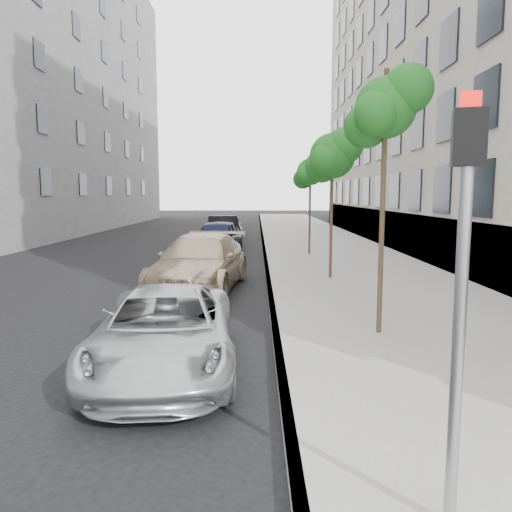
{
  "coord_description": "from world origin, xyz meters",
  "views": [
    {
      "loc": [
        0.79,
        -8.06,
        2.84
      ],
      "look_at": [
        0.78,
        2.72,
        1.5
      ],
      "focal_mm": 35.0,
      "sensor_mm": 36.0,
      "label": 1
    }
  ],
  "objects_px": {
    "signal_pole": "(462,268)",
    "sedan_blue": "(218,238)",
    "minivan": "(165,331)",
    "tree_near": "(387,109)",
    "sedan_rear": "(229,227)",
    "tree_mid": "(333,156)",
    "suv": "(200,263)",
    "sedan_black": "(223,230)",
    "tree_far": "(311,172)"
  },
  "relations": [
    {
      "from": "tree_mid",
      "to": "signal_pole",
      "type": "distance_m",
      "value": 12.43
    },
    {
      "from": "sedan_black",
      "to": "sedan_rear",
      "type": "xyz_separation_m",
      "value": [
        0.04,
        5.2,
        -0.16
      ]
    },
    {
      "from": "signal_pole",
      "to": "suv",
      "type": "bearing_deg",
      "value": 122.43
    },
    {
      "from": "sedan_blue",
      "to": "sedan_rear",
      "type": "xyz_separation_m",
      "value": [
        -0.08,
        10.61,
        -0.18
      ]
    },
    {
      "from": "signal_pole",
      "to": "sedan_blue",
      "type": "relative_size",
      "value": 0.72
    },
    {
      "from": "tree_near",
      "to": "minivan",
      "type": "distance_m",
      "value": 5.71
    },
    {
      "from": "tree_far",
      "to": "sedan_black",
      "type": "relative_size",
      "value": 0.93
    },
    {
      "from": "sedan_blue",
      "to": "sedan_rear",
      "type": "distance_m",
      "value": 10.61
    },
    {
      "from": "tree_near",
      "to": "sedan_rear",
      "type": "distance_m",
      "value": 25.0
    },
    {
      "from": "tree_mid",
      "to": "sedan_blue",
      "type": "height_order",
      "value": "tree_mid"
    },
    {
      "from": "minivan",
      "to": "tree_near",
      "type": "bearing_deg",
      "value": 19.45
    },
    {
      "from": "signal_pole",
      "to": "sedan_black",
      "type": "height_order",
      "value": "signal_pole"
    },
    {
      "from": "tree_near",
      "to": "minivan",
      "type": "height_order",
      "value": "tree_near"
    },
    {
      "from": "tree_mid",
      "to": "tree_far",
      "type": "height_order",
      "value": "tree_mid"
    },
    {
      "from": "minivan",
      "to": "sedan_rear",
      "type": "height_order",
      "value": "minivan"
    },
    {
      "from": "tree_near",
      "to": "sedan_blue",
      "type": "bearing_deg",
      "value": 107.21
    },
    {
      "from": "suv",
      "to": "sedan_black",
      "type": "bearing_deg",
      "value": 97.95
    },
    {
      "from": "sedan_blue",
      "to": "sedan_black",
      "type": "height_order",
      "value": "sedan_blue"
    },
    {
      "from": "suv",
      "to": "sedan_rear",
      "type": "relative_size",
      "value": 1.28
    },
    {
      "from": "minivan",
      "to": "tree_far",
      "type": "bearing_deg",
      "value": 70.53
    },
    {
      "from": "signal_pole",
      "to": "suv",
      "type": "xyz_separation_m",
      "value": [
        -3.26,
        10.93,
        -1.47
      ]
    },
    {
      "from": "signal_pole",
      "to": "sedan_blue",
      "type": "xyz_separation_m",
      "value": [
        -3.39,
        19.5,
        -1.46
      ]
    },
    {
      "from": "tree_mid",
      "to": "sedan_blue",
      "type": "bearing_deg",
      "value": 120.47
    },
    {
      "from": "sedan_rear",
      "to": "tree_mid",
      "type": "bearing_deg",
      "value": -80.93
    },
    {
      "from": "signal_pole",
      "to": "sedan_blue",
      "type": "height_order",
      "value": "signal_pole"
    },
    {
      "from": "tree_far",
      "to": "minivan",
      "type": "distance_m",
      "value": 15.59
    },
    {
      "from": "signal_pole",
      "to": "minivan",
      "type": "xyz_separation_m",
      "value": [
        -3.06,
        4.03,
        -1.63
      ]
    },
    {
      "from": "minivan",
      "to": "sedan_black",
      "type": "height_order",
      "value": "sedan_black"
    },
    {
      "from": "sedan_black",
      "to": "tree_far",
      "type": "bearing_deg",
      "value": -62.1
    },
    {
      "from": "suv",
      "to": "sedan_black",
      "type": "distance_m",
      "value": 13.98
    },
    {
      "from": "minivan",
      "to": "suv",
      "type": "height_order",
      "value": "suv"
    },
    {
      "from": "sedan_black",
      "to": "sedan_rear",
      "type": "height_order",
      "value": "sedan_black"
    },
    {
      "from": "tree_far",
      "to": "sedan_rear",
      "type": "distance_m",
      "value": 12.54
    },
    {
      "from": "sedan_rear",
      "to": "signal_pole",
      "type": "bearing_deg",
      "value": -87.99
    },
    {
      "from": "signal_pole",
      "to": "minivan",
      "type": "height_order",
      "value": "signal_pole"
    },
    {
      "from": "tree_near",
      "to": "signal_pole",
      "type": "relative_size",
      "value": 1.47
    },
    {
      "from": "tree_far",
      "to": "sedan_rear",
      "type": "height_order",
      "value": "tree_far"
    },
    {
      "from": "tree_near",
      "to": "suv",
      "type": "relative_size",
      "value": 0.9
    },
    {
      "from": "tree_near",
      "to": "tree_mid",
      "type": "height_order",
      "value": "tree_near"
    },
    {
      "from": "suv",
      "to": "sedan_blue",
      "type": "height_order",
      "value": "sedan_blue"
    },
    {
      "from": "tree_near",
      "to": "sedan_black",
      "type": "bearing_deg",
      "value": 102.85
    },
    {
      "from": "tree_mid",
      "to": "sedan_rear",
      "type": "height_order",
      "value": "tree_mid"
    },
    {
      "from": "suv",
      "to": "tree_far",
      "type": "bearing_deg",
      "value": 69.23
    },
    {
      "from": "minivan",
      "to": "sedan_rear",
      "type": "distance_m",
      "value": 26.08
    },
    {
      "from": "minivan",
      "to": "sedan_blue",
      "type": "relative_size",
      "value": 0.98
    },
    {
      "from": "tree_near",
      "to": "tree_mid",
      "type": "relative_size",
      "value": 1.06
    },
    {
      "from": "tree_far",
      "to": "signal_pole",
      "type": "height_order",
      "value": "tree_far"
    },
    {
      "from": "minivan",
      "to": "signal_pole",
      "type": "bearing_deg",
      "value": -57.35
    },
    {
      "from": "sedan_black",
      "to": "sedan_rear",
      "type": "relative_size",
      "value": 1.1
    },
    {
      "from": "suv",
      "to": "sedan_rear",
      "type": "distance_m",
      "value": 19.18
    }
  ]
}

